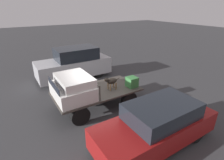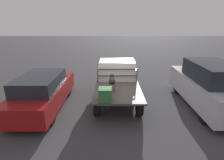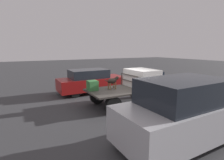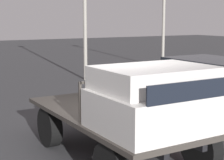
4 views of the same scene
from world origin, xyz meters
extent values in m
plane|color=#38383A|center=(0.00, 0.00, 0.00)|extent=(80.00, 80.00, 0.00)
cylinder|color=black|center=(1.26, 0.89, 0.41)|extent=(0.83, 0.24, 0.83)
cylinder|color=black|center=(1.26, -0.89, 0.41)|extent=(0.83, 0.24, 0.83)
cylinder|color=black|center=(-1.26, 0.89, 0.41)|extent=(0.83, 0.24, 0.83)
cylinder|color=black|center=(-1.26, -0.89, 0.41)|extent=(0.83, 0.24, 0.83)
cube|color=black|center=(0.00, 0.37, 0.72)|extent=(3.75, 0.10, 0.18)
cube|color=black|center=(0.00, -0.37, 0.72)|extent=(3.75, 0.10, 0.18)
cube|color=#3D3833|center=(0.00, 0.00, 0.85)|extent=(4.07, 2.10, 0.08)
cube|color=silver|center=(1.21, 0.00, 1.19)|extent=(1.56, 1.98, 0.60)
cube|color=silver|center=(1.09, 0.00, 1.68)|extent=(1.33, 1.82, 0.37)
cube|color=black|center=(1.98, 0.00, 1.62)|extent=(0.02, 1.62, 0.28)
cube|color=#3D3833|center=(0.36, 0.97, 1.24)|extent=(0.04, 0.04, 0.71)
cube|color=#3D3833|center=(0.36, -0.97, 1.24)|extent=(0.04, 0.04, 0.71)
cube|color=#3D3833|center=(0.36, 0.00, 1.57)|extent=(0.04, 1.94, 0.04)
cube|color=#3D3833|center=(0.36, 0.00, 1.24)|extent=(0.04, 1.94, 0.04)
cylinder|color=brown|center=(-0.52, 0.37, 1.06)|extent=(0.06, 0.06, 0.34)
cylinder|color=brown|center=(-0.52, 0.15, 1.06)|extent=(0.06, 0.06, 0.34)
cylinder|color=brown|center=(-0.84, 0.37, 1.06)|extent=(0.06, 0.06, 0.34)
cylinder|color=brown|center=(-0.84, 0.15, 1.06)|extent=(0.06, 0.06, 0.34)
ellipsoid|color=black|center=(-0.68, 0.26, 1.32)|extent=(0.52, 0.29, 0.29)
sphere|color=brown|center=(-0.54, 0.26, 1.27)|extent=(0.13, 0.13, 0.13)
cylinder|color=black|center=(-0.46, 0.26, 1.40)|extent=(0.20, 0.16, 0.20)
sphere|color=black|center=(-0.37, 0.26, 1.45)|extent=(0.18, 0.18, 0.18)
cone|color=brown|center=(-0.29, 0.26, 1.44)|extent=(0.10, 0.10, 0.10)
cone|color=black|center=(-0.38, 0.31, 1.53)|extent=(0.06, 0.08, 0.10)
cone|color=black|center=(-0.38, 0.21, 1.53)|extent=(0.06, 0.08, 0.10)
cylinder|color=black|center=(-1.00, 0.26, 1.35)|extent=(0.22, 0.04, 0.15)
cube|color=#337038|center=(-1.69, 0.52, 1.13)|extent=(0.49, 0.49, 0.49)
cylinder|color=black|center=(0.86, 2.62, 0.30)|extent=(0.60, 0.20, 0.60)
cylinder|color=black|center=(-1.97, 4.10, 0.30)|extent=(0.60, 0.20, 0.60)
cylinder|color=black|center=(-1.97, 2.62, 0.30)|extent=(0.60, 0.20, 0.60)
cube|color=maroon|center=(-0.56, 3.36, 0.65)|extent=(4.55, 1.76, 0.79)
cube|color=#1E232B|center=(-0.78, 3.36, 1.33)|extent=(2.51, 1.58, 0.57)
cylinder|color=black|center=(1.13, -3.34, 0.30)|extent=(0.60, 0.20, 0.60)
cylinder|color=black|center=(1.13, -4.99, 0.30)|extent=(0.60, 0.20, 0.60)
cylinder|color=black|center=(-1.87, -3.34, 0.30)|extent=(0.60, 0.20, 0.60)
cylinder|color=black|center=(-1.87, -4.99, 0.30)|extent=(0.60, 0.20, 0.60)
cube|color=#B7B7BC|center=(-0.37, -4.17, 0.79)|extent=(4.84, 1.94, 1.07)
cube|color=#1E232B|center=(-0.61, -4.17, 1.71)|extent=(2.66, 1.74, 0.77)
camera|label=1|loc=(3.36, 6.77, 4.66)|focal=28.00mm
camera|label=2|loc=(-7.86, 0.26, 3.80)|focal=28.00mm
camera|label=3|loc=(-5.06, -7.65, 3.00)|focal=28.00mm
camera|label=4|loc=(5.77, -3.59, 2.60)|focal=60.00mm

